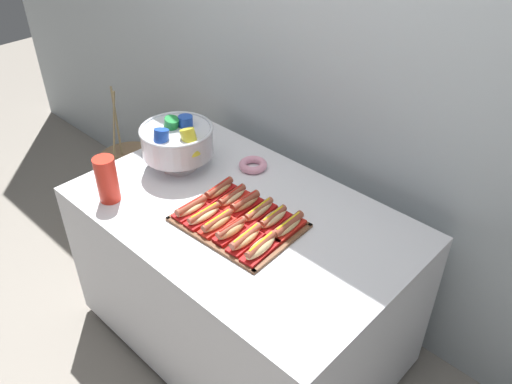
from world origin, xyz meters
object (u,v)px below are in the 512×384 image
hot_dog_3 (231,231)px  hot_dog_11 (288,227)px  hot_dog_2 (217,223)px  hot_dog_7 (232,197)px  hot_dog_4 (246,239)px  donut (253,165)px  hot_dog_1 (204,216)px  hot_dog_5 (261,248)px  floor_vase (134,191)px  hot_dog_6 (219,190)px  hot_dog_10 (273,219)px  punch_bowl (177,140)px  buffet_table (242,276)px  hot_dog_8 (245,203)px  serving_tray (239,223)px  hot_dog_0 (191,208)px  cup_stack (107,179)px  hot_dog_9 (259,211)px

hot_dog_3 → hot_dog_11: hot_dog_3 is taller
hot_dog_2 → hot_dog_7: (-0.08, 0.16, -0.00)m
hot_dog_4 → donut: 0.55m
hot_dog_1 → hot_dog_5: 0.30m
hot_dog_4 → hot_dog_5: bearing=2.8°
floor_vase → hot_dog_6: bearing=-9.8°
hot_dog_7 → donut: (-0.13, 0.26, -0.01)m
hot_dog_4 → hot_dog_6: bearing=154.0°
hot_dog_3 → hot_dog_7: hot_dog_3 is taller
floor_vase → hot_dog_7: (1.08, -0.17, 0.59)m
hot_dog_11 → donut: 0.49m
donut → hot_dog_2: bearing=-63.5°
hot_dog_6 → hot_dog_10: size_ratio=1.02×
hot_dog_2 → hot_dog_5: hot_dog_5 is taller
hot_dog_5 → punch_bowl: 0.72m
buffet_table → hot_dog_5: bearing=-29.4°
hot_dog_6 → floor_vase: bearing=170.2°
punch_bowl → hot_dog_8: bearing=-3.3°
hot_dog_8 → hot_dog_11: (0.22, 0.01, -0.00)m
hot_dog_8 → hot_dog_1: bearing=-111.6°
buffet_table → donut: 0.52m
hot_dog_7 → hot_dog_8: 0.08m
serving_tray → hot_dog_7: bearing=146.6°
buffet_table → hot_dog_6: (-0.14, 0.01, 0.41)m
buffet_table → hot_dog_0: (-0.13, -0.15, 0.41)m
hot_dog_1 → hot_dog_6: (-0.08, 0.16, 0.00)m
floor_vase → hot_dog_3: size_ratio=6.10×
hot_dog_5 → punch_bowl: (-0.69, 0.18, 0.11)m
hot_dog_4 → hot_dog_3: bearing=-177.2°
hot_dog_0 → hot_dog_5: hot_dog_5 is taller
floor_vase → cup_stack: bearing=-37.0°
hot_dog_3 → hot_dog_9: (-0.01, 0.16, -0.00)m
hot_dog_2 → hot_dog_11: bearing=39.1°
hot_dog_1 → hot_dog_5: size_ratio=0.93×
serving_tray → hot_dog_10: (0.11, 0.09, 0.03)m
hot_dog_2 → hot_dog_6: hot_dog_6 is taller
hot_dog_5 → hot_dog_2: bearing=-177.2°
hot_dog_3 → punch_bowl: punch_bowl is taller
hot_dog_10 → donut: bearing=144.7°
hot_dog_3 → hot_dog_8: size_ratio=0.91×
punch_bowl → floor_vase: bearing=168.6°
floor_vase → hot_dog_10: size_ratio=5.55×
buffet_table → hot_dog_5: 0.50m
hot_dog_5 → cup_stack: size_ratio=0.90×
hot_dog_2 → hot_dog_7: size_ratio=0.95×
hot_dog_0 → punch_bowl: 0.39m
cup_stack → hot_dog_11: bearing=26.9°
cup_stack → buffet_table: bearing=35.0°
hot_dog_0 → donut: bearing=98.1°
buffet_table → hot_dog_0: hot_dog_0 is taller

